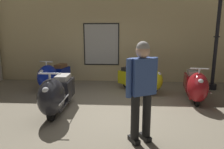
% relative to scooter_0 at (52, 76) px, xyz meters
% --- Properties ---
extents(ground_plane, '(60.00, 60.00, 0.00)m').
position_rel_scooter_0_xyz_m(ground_plane, '(1.98, -1.84, -0.45)').
color(ground_plane, gray).
extents(showroom_back_wall, '(18.00, 0.63, 3.35)m').
position_rel_scooter_0_xyz_m(showroom_back_wall, '(1.82, 1.40, 1.23)').
color(showroom_back_wall, '#CCB784').
rests_on(showroom_back_wall, ground).
extents(scooter_0, '(0.76, 1.66, 0.98)m').
position_rel_scooter_0_xyz_m(scooter_0, '(0.00, 0.00, 0.00)').
color(scooter_0, black).
rests_on(scooter_0, ground).
extents(scooter_1, '(0.55, 1.70, 1.03)m').
position_rel_scooter_0_xyz_m(scooter_1, '(0.80, -2.04, 0.03)').
color(scooter_1, black).
rests_on(scooter_1, ground).
extents(scooter_2, '(1.46, 1.33, 0.94)m').
position_rel_scooter_0_xyz_m(scooter_2, '(2.92, -0.19, -0.02)').
color(scooter_2, black).
rests_on(scooter_2, ground).
extents(scooter_3, '(0.69, 1.65, 0.98)m').
position_rel_scooter_0_xyz_m(scooter_3, '(4.23, -0.98, 0.00)').
color(scooter_3, black).
rests_on(scooter_3, ground).
extents(lamppost, '(0.32, 0.32, 3.25)m').
position_rel_scooter_0_xyz_m(lamppost, '(5.21, 0.35, 1.48)').
color(lamppost, black).
rests_on(lamppost, ground).
extents(visitor_0, '(0.52, 0.40, 1.72)m').
position_rel_scooter_0_xyz_m(visitor_0, '(2.62, -3.13, 0.55)').
color(visitor_0, black).
rests_on(visitor_0, ground).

